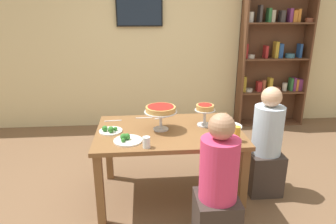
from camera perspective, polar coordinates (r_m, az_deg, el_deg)
ground_plane at (r=3.31m, az=0.16°, el=-15.35°), size 12.00×12.00×0.00m
rear_partition at (r=4.95m, az=-2.19°, el=13.47°), size 8.00×0.12×2.80m
dining_table at (r=2.99m, az=0.17°, el=-5.10°), size 1.41×0.92×0.74m
bookshelf at (r=5.25m, az=19.33°, el=9.75°), size 1.14×0.30×2.21m
television at (r=4.83m, az=-5.44°, el=18.26°), size 0.70×0.05×0.42m
diner_near_right at (r=2.48m, az=9.36°, el=-14.83°), size 0.34×0.34×1.15m
diner_head_east at (r=3.30m, az=17.99°, el=-6.64°), size 0.34×0.34×1.15m
deep_dish_pizza_stand at (r=2.89m, az=-1.40°, el=0.27°), size 0.32×0.32×0.24m
personal_pizza_stand at (r=3.03m, az=6.99°, el=0.35°), size 0.21×0.21×0.22m
salad_plate_near_diner at (r=3.08m, az=11.56°, el=-2.42°), size 0.25×0.25×0.07m
salad_plate_far_diner at (r=2.94m, az=-10.87°, el=-3.39°), size 0.22×0.22×0.07m
salad_plate_spare at (r=2.72m, az=-7.76°, el=-5.15°), size 0.26×0.26×0.07m
beer_glass_amber_tall at (r=2.75m, az=12.82°, el=-4.07°), size 0.07×0.07×0.14m
water_glass_clear_near at (r=2.57m, az=-4.10°, el=-5.72°), size 0.07×0.07×0.10m
water_glass_clear_far at (r=2.84m, az=8.49°, el=-3.55°), size 0.06×0.06×0.09m
cutlery_fork_near at (r=3.27m, az=-1.11°, el=-1.09°), size 0.17×0.08×0.00m
cutlery_knife_near at (r=3.24m, az=-10.36°, el=-1.64°), size 0.18×0.03×0.00m
cutlery_fork_far at (r=3.28m, az=-4.53°, el=-1.10°), size 0.18×0.02×0.00m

